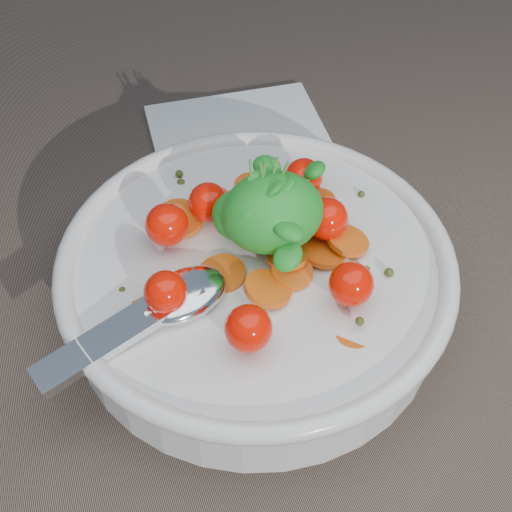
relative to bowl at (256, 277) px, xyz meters
name	(u,v)px	position (x,y,z in m)	size (l,w,h in m)	color
ground	(239,316)	(-0.02, -0.01, -0.03)	(6.00, 6.00, 0.00)	#6A594C
bowl	(256,277)	(0.00, 0.00, 0.00)	(0.31, 0.28, 0.12)	silver
napkin	(241,140)	(0.05, 0.19, -0.03)	(0.16, 0.14, 0.01)	white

